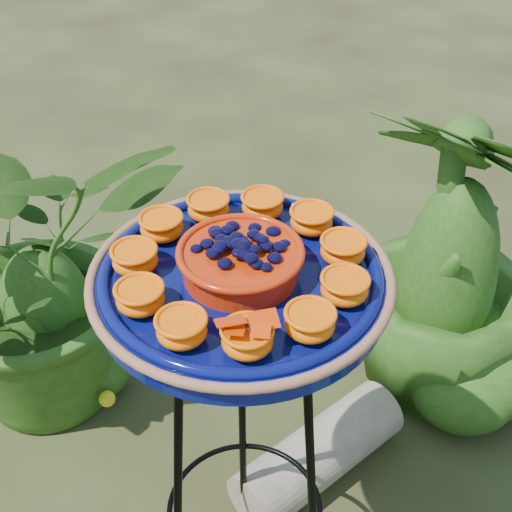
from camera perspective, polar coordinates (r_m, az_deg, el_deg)
name	(u,v)px	position (r m, az deg, el deg)	size (l,w,h in m)	color
tripod_stand	(244,437)	(1.50, -1.01, -14.27)	(0.37, 0.38, 0.97)	black
feeder_dish	(241,275)	(1.19, -1.23, -1.55)	(0.52, 0.52, 0.12)	#060C4F
driftwood_log	(319,453)	(2.11, 5.03, -15.46)	(0.18, 0.18, 0.53)	tan
shrub_back_left	(37,268)	(2.16, -17.12, -0.89)	(0.86, 0.75, 0.96)	#224612
shrub_back_right	(451,259)	(2.15, 15.32, -0.21)	(0.56, 0.56, 0.99)	#224612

